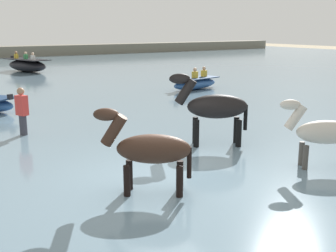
{
  "coord_description": "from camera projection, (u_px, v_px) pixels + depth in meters",
  "views": [
    {
      "loc": [
        -4.26,
        -6.59,
        3.2
      ],
      "look_at": [
        1.3,
        1.94,
        0.83
      ],
      "focal_mm": 45.57,
      "sensor_mm": 36.0,
      "label": 1
    }
  ],
  "objects": [
    {
      "name": "boat_mid_channel",
      "position": [
        27.0,
        65.0,
        28.02
      ],
      "size": [
        2.42,
        4.01,
        1.3
      ],
      "color": "black",
      "rests_on": "water_surface"
    },
    {
      "name": "horse_trailing_black",
      "position": [
        214.0,
        109.0,
        10.44
      ],
      "size": [
        1.82,
        1.32,
        2.12
      ],
      "color": "black",
      "rests_on": "ground"
    },
    {
      "name": "person_wading_close",
      "position": [
        23.0,
        116.0,
        11.51
      ],
      "size": [
        0.31,
        0.37,
        1.63
      ],
      "color": "#383842",
      "rests_on": "ground"
    },
    {
      "name": "water_surface",
      "position": [
        27.0,
        107.0,
        16.49
      ],
      "size": [
        90.0,
        90.0,
        0.33
      ],
      "primitive_type": "cube",
      "color": "slate",
      "rests_on": "ground"
    },
    {
      "name": "boat_distant_west",
      "position": [
        195.0,
        83.0,
        20.1
      ],
      "size": [
        2.86,
        1.44,
        1.01
      ],
      "color": "#28518E",
      "rests_on": "water_surface"
    },
    {
      "name": "ground_plane",
      "position": [
        167.0,
        194.0,
        8.37
      ],
      "size": [
        120.0,
        120.0,
        0.0
      ],
      "primitive_type": "plane",
      "color": "gray"
    },
    {
      "name": "horse_lead_dark_bay",
      "position": [
        150.0,
        151.0,
        7.39
      ],
      "size": [
        1.55,
        1.25,
        1.86
      ],
      "color": "#382319",
      "rests_on": "ground"
    },
    {
      "name": "horse_flank_pinto",
      "position": [
        323.0,
        134.0,
        8.78
      ],
      "size": [
        1.5,
        1.15,
        1.77
      ],
      "color": "beige",
      "rests_on": "ground"
    }
  ]
}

